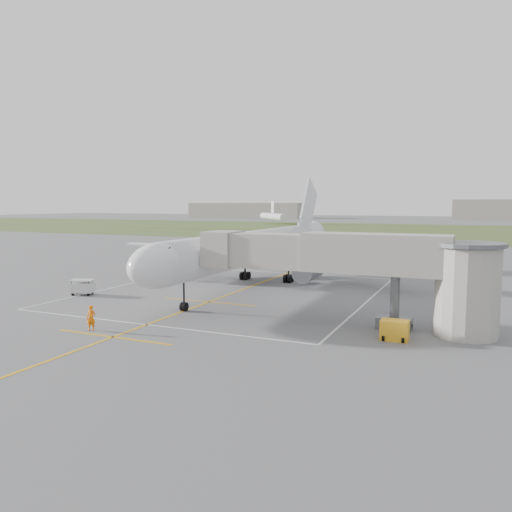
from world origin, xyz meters
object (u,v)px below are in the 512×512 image
at_px(baggage_cart, 82,287).
at_px(ramp_worker_wing, 176,273).
at_px(airliner, 254,248).
at_px(gpu_unit, 395,330).
at_px(jet_bridge, 365,266).
at_px(ramp_worker_nose, 91,318).

bearing_deg(baggage_cart, ramp_worker_wing, 55.34).
height_order(baggage_cart, ramp_worker_wing, ramp_worker_wing).
distance_m(airliner, gpu_unit, 25.71).
bearing_deg(gpu_unit, jet_bridge, 130.73).
relative_size(gpu_unit, baggage_cart, 0.72).
xyz_separation_m(jet_bridge, ramp_worker_wing, (-26.31, 14.19, -3.82)).
xyz_separation_m(airliner, baggage_cart, (-13.92, -12.76, -3.57)).
relative_size(ramp_worker_nose, ramp_worker_wing, 1.03).
bearing_deg(ramp_worker_wing, gpu_unit, -179.39).
height_order(airliner, jet_bridge, airliner).
relative_size(airliner, gpu_unit, 24.72).
distance_m(gpu_unit, ramp_worker_wing, 33.89).
bearing_deg(ramp_worker_wing, airliner, -148.15).
bearing_deg(baggage_cart, ramp_worker_nose, -64.77).
distance_m(baggage_cart, ramp_worker_wing, 13.13).
bearing_deg(baggage_cart, jet_bridge, -22.82).
height_order(jet_bridge, ramp_worker_wing, jet_bridge).
distance_m(airliner, ramp_worker_wing, 11.14).
distance_m(jet_bridge, baggage_cart, 29.94).
xyz_separation_m(jet_bridge, ramp_worker_nose, (-18.44, -9.65, -3.79)).
relative_size(jet_bridge, ramp_worker_wing, 12.65).
xyz_separation_m(gpu_unit, ramp_worker_wing, (-29.08, 17.41, 0.23)).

